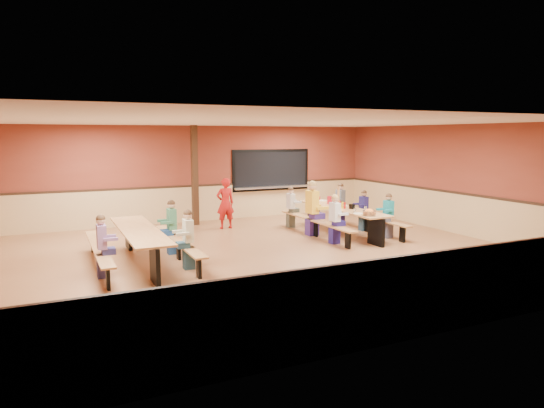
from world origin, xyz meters
name	(u,v)px	position (x,y,z in m)	size (l,w,h in m)	color
ground	(259,256)	(0.00, 0.00, 0.00)	(12.00, 12.00, 0.00)	brown
room_envelope	(259,226)	(0.00, 0.00, 0.69)	(12.04, 10.04, 3.02)	brown
kitchen_pass_through	(271,172)	(2.60, 4.96, 1.49)	(2.78, 0.28, 1.38)	black
structural_post	(195,176)	(-0.20, 4.40, 1.50)	(0.18, 0.18, 3.00)	black
cafeteria_table_main	(342,215)	(3.05, 1.33, 0.53)	(1.91, 3.70, 0.74)	#B77E48
cafeteria_table_second	(140,239)	(-2.54, 0.48, 0.53)	(1.91, 3.70, 0.74)	#B77E48
seated_child_white_left	(335,220)	(2.23, 0.38, 0.61)	(0.38, 0.31, 1.22)	silver
seated_adult_yellow	(312,209)	(2.23, 1.52, 0.73)	(0.49, 0.40, 1.46)	yellow
seated_child_grey_left	(291,208)	(2.23, 2.79, 0.59)	(0.35, 0.29, 1.17)	silver
seated_child_teal_right	(388,216)	(3.88, 0.36, 0.58)	(0.35, 0.29, 1.17)	#157885
seated_child_navy_right	(364,211)	(3.88, 1.47, 0.57)	(0.34, 0.28, 1.15)	#1D174D
seated_child_char_right	(340,204)	(3.88, 2.67, 0.62)	(0.38, 0.31, 1.24)	#51555D
seated_child_purple_sec	(102,247)	(-3.37, -0.26, 0.60)	(0.36, 0.30, 1.20)	#885F93
seated_child_green_sec	(172,227)	(-1.72, 1.05, 0.61)	(0.38, 0.31, 1.22)	#387251
seated_child_tan_sec	(188,240)	(-1.72, -0.36, 0.60)	(0.36, 0.30, 1.20)	#BFBC9A
standing_woman	(225,203)	(0.42, 3.44, 0.74)	(0.54, 0.35, 1.48)	#AE1613
punch_pitcher	(330,200)	(3.11, 2.05, 0.85)	(0.16, 0.16, 0.22)	red
chip_bowl	(369,213)	(2.90, -0.13, 0.81)	(0.32, 0.32, 0.15)	orange
napkin_dispenser	(352,207)	(3.14, 0.98, 0.80)	(0.10, 0.14, 0.13)	black
condiment_mustard	(342,205)	(2.98, 1.19, 0.82)	(0.06, 0.06, 0.17)	yellow
condiment_ketchup	(345,205)	(3.00, 1.11, 0.82)	(0.06, 0.06, 0.17)	#B2140F
table_paddle	(338,201)	(3.08, 1.55, 0.88)	(0.16, 0.16, 0.56)	black
place_settings	(342,205)	(3.05, 1.33, 0.80)	(0.65, 3.30, 0.11)	beige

